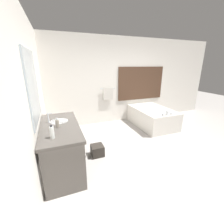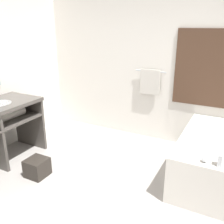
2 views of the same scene
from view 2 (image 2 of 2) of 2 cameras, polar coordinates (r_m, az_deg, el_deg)
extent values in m
cube|color=white|center=(3.98, 13.49, 11.68)|extent=(7.40, 0.06, 2.70)
cylinder|color=silver|center=(4.03, 8.85, 9.18)|extent=(0.50, 0.02, 0.02)
cube|color=beige|center=(4.06, 8.68, 6.80)|extent=(0.32, 0.04, 0.40)
cube|color=#4C4742|center=(4.13, -18.33, -2.18)|extent=(0.60, 0.04, 0.80)
cylinder|color=beige|center=(3.80, -21.95, -0.41)|extent=(0.13, 0.41, 0.13)
cube|color=silver|center=(3.41, 23.77, -9.91)|extent=(0.99, 1.53, 0.55)
ellipsoid|color=white|center=(3.35, 24.06, -8.03)|extent=(0.71, 1.10, 0.30)
cube|color=silver|center=(2.67, 23.46, -10.08)|extent=(0.04, 0.07, 0.12)
sphere|color=silver|center=(2.69, 20.38, -10.14)|extent=(0.06, 0.06, 0.06)
cube|color=#2D2823|center=(3.42, -16.74, -12.04)|extent=(0.26, 0.26, 0.23)
camera|label=1|loc=(2.94, -77.44, 4.97)|focal=24.00mm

